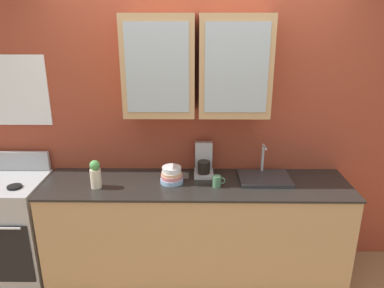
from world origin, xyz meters
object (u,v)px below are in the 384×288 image
object	(u,v)px
stove_range	(13,227)
sink_faucet	(264,177)
cup_near_sink	(217,181)
vase	(95,174)
bowl_stack	(172,175)
coffee_maker	(204,163)

from	to	relation	value
stove_range	sink_faucet	size ratio (longest dim) A/B	2.45
stove_range	cup_near_sink	size ratio (longest dim) A/B	9.95
vase	bowl_stack	bearing A→B (deg)	9.48
sink_faucet	stove_range	bearing A→B (deg)	-178.07
sink_faucet	coffee_maker	distance (m)	0.54
vase	coffee_maker	xyz separation A→B (m)	(0.89, 0.29, -0.01)
coffee_maker	bowl_stack	bearing A→B (deg)	-146.46
bowl_stack	coffee_maker	distance (m)	0.33
vase	sink_faucet	bearing A→B (deg)	6.63
bowl_stack	vase	world-z (taller)	vase
sink_faucet	bowl_stack	bearing A→B (deg)	-175.60
stove_range	cup_near_sink	bearing A→B (deg)	-1.95
bowl_stack	coffee_maker	bearing A→B (deg)	33.54
sink_faucet	cup_near_sink	distance (m)	0.44
stove_range	coffee_maker	distance (m)	1.80
bowl_stack	cup_near_sink	world-z (taller)	bowl_stack
coffee_maker	stove_range	bearing A→B (deg)	-173.45
stove_range	bowl_stack	distance (m)	1.52
vase	coffee_maker	bearing A→B (deg)	17.72
bowl_stack	cup_near_sink	xyz separation A→B (m)	(0.38, -0.08, -0.02)
bowl_stack	vase	distance (m)	0.63
stove_range	sink_faucet	distance (m)	2.28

